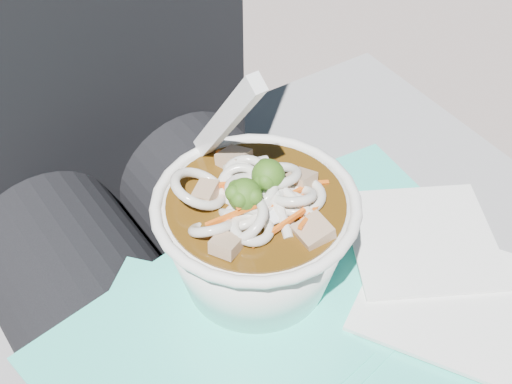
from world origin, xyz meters
TOP-DOWN VIEW (x-y plane):
  - lap at (0.00, 0.00)m, footprint 0.33×0.48m
  - person_body at (-0.00, 0.09)m, footprint 0.34×0.94m
  - plastic_bag at (0.03, -0.05)m, footprint 0.39×0.30m
  - napkins at (0.14, -0.09)m, footprint 0.19×0.23m
  - udon_bowl at (0.02, -0.01)m, footprint 0.17×0.17m

SIDE VIEW (x-z plane):
  - lap at x=0.00m, z-range 0.46..0.62m
  - person_body at x=0.00m, z-range 0.06..1.06m
  - plastic_bag at x=0.03m, z-range 0.62..0.63m
  - napkins at x=0.14m, z-range 0.63..0.64m
  - udon_bowl at x=0.02m, z-range 0.59..0.79m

